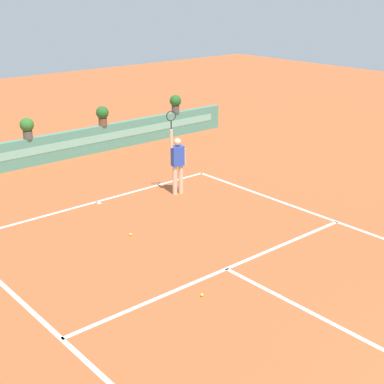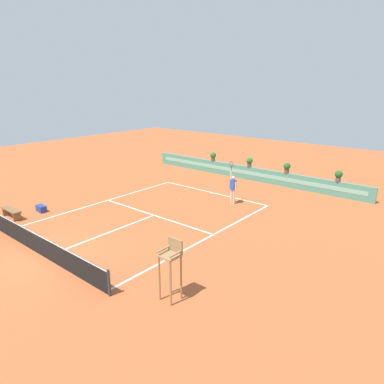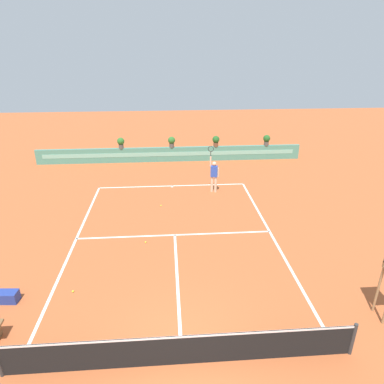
{
  "view_description": "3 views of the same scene",
  "coord_description": "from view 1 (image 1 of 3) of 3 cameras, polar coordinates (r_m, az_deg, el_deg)",
  "views": [
    {
      "loc": [
        -7.95,
        -1.69,
        6.0
      ],
      "look_at": [
        0.9,
        8.64,
        1.0
      ],
      "focal_mm": 52.99,
      "sensor_mm": 36.0,
      "label": 1
    },
    {
      "loc": [
        13.22,
        -6.19,
        6.94
      ],
      "look_at": [
        0.9,
        8.64,
        1.0
      ],
      "focal_mm": 32.62,
      "sensor_mm": 36.0,
      "label": 2
    },
    {
      "loc": [
        -0.21,
        -6.23,
        7.48
      ],
      "look_at": [
        0.9,
        8.64,
        1.0
      ],
      "focal_mm": 32.02,
      "sensor_mm": 36.0,
      "label": 3
    }
  ],
  "objects": [
    {
      "name": "potted_plant_far_right",
      "position": [
        23.69,
        -1.68,
        9.0
      ],
      "size": [
        0.48,
        0.48,
        0.72
      ],
      "color": "#514C47",
      "rests_on": "back_wall_barrier"
    },
    {
      "name": "potted_plant_right",
      "position": [
        21.69,
        -9.01,
        7.72
      ],
      "size": [
        0.48,
        0.48,
        0.72
      ],
      "color": "brown",
      "rests_on": "back_wall_barrier"
    },
    {
      "name": "ground_plane",
      "position": [
        12.59,
        4.75,
        -8.37
      ],
      "size": [
        60.0,
        60.0,
        0.0
      ],
      "primitive_type": "plane",
      "color": "#B2562D"
    },
    {
      "name": "tennis_player",
      "position": [
        16.93,
        -1.47,
        3.17
      ],
      "size": [
        0.61,
        0.3,
        2.58
      ],
      "color": "beige",
      "rests_on": "ground"
    },
    {
      "name": "back_wall_barrier",
      "position": [
        20.5,
        -16.27,
        3.8
      ],
      "size": [
        18.0,
        0.21,
        1.0
      ],
      "color": "#4C8E7A",
      "rests_on": "ground"
    },
    {
      "name": "tennis_ball_mid_court",
      "position": [
        14.48,
        -6.21,
        -4.27
      ],
      "size": [
        0.07,
        0.07,
        0.07
      ],
      "primitive_type": "sphere",
      "color": "#CCE033",
      "rests_on": "ground"
    },
    {
      "name": "court_lines",
      "position": [
        13.04,
        2.5,
        -7.23
      ],
      "size": [
        8.32,
        11.94,
        0.01
      ],
      "color": "white",
      "rests_on": "ground"
    },
    {
      "name": "tennis_ball_near_baseline",
      "position": [
        11.75,
        1.01,
        -10.32
      ],
      "size": [
        0.07,
        0.07,
        0.07
      ],
      "primitive_type": "sphere",
      "color": "#CCE033",
      "rests_on": "ground"
    },
    {
      "name": "potted_plant_centre",
      "position": [
        20.32,
        -16.27,
        6.32
      ],
      "size": [
        0.48,
        0.48,
        0.72
      ],
      "color": "#514C47",
      "rests_on": "back_wall_barrier"
    }
  ]
}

